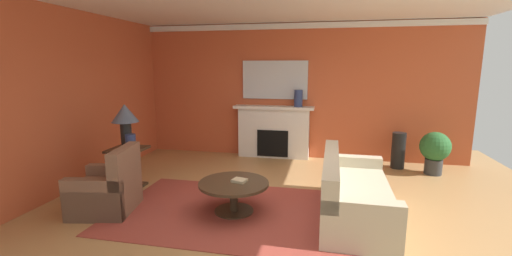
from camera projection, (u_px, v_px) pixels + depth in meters
name	position (u px, v px, depth m)	size (l,w,h in m)	color
ground_plane	(272.00, 208.00, 5.01)	(8.91, 8.91, 0.00)	tan
wall_fireplace	(294.00, 91.00, 7.63)	(7.45, 0.12, 3.00)	#C65633
wall_window	(74.00, 100.00, 5.73)	(0.12, 6.50, 3.00)	#C65633
crown_moulding	(295.00, 26.00, 7.30)	(7.45, 0.08, 0.12)	white
area_rug	(234.00, 212.00, 4.86)	(3.43, 2.20, 0.01)	#993D33
fireplace	(273.00, 133.00, 7.69)	(1.80, 0.35, 1.18)	white
mantel_mirror	(275.00, 80.00, 7.59)	(1.47, 0.04, 0.85)	silver
sofa	(352.00, 196.00, 4.68)	(0.93, 2.11, 0.85)	#BCB299
armchair_near_window	(108.00, 191.00, 4.83)	(0.93, 0.93, 0.95)	brown
coffee_table	(234.00, 190.00, 4.80)	(1.00, 1.00, 0.45)	#3D2D1E
side_table	(129.00, 165.00, 5.77)	(0.56, 0.56, 0.70)	#3D2D1E
table_lamp	(125.00, 118.00, 5.62)	(0.44, 0.44, 0.75)	black
vase_on_side_table	(131.00, 142.00, 5.55)	(0.16, 0.16, 0.27)	navy
vase_tall_corner	(398.00, 150.00, 6.90)	(0.27, 0.27, 0.74)	black
vase_mantel_right	(298.00, 98.00, 7.38)	(0.19, 0.19, 0.37)	navy
book_red_cover	(239.00, 180.00, 4.80)	(0.20, 0.17, 0.04)	tan
potted_plant	(435.00, 149.00, 6.48)	(0.56, 0.56, 0.83)	#333333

